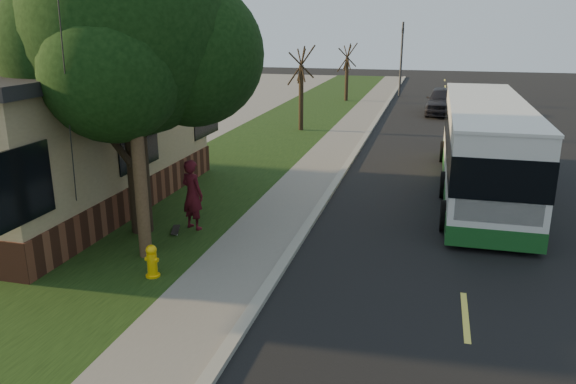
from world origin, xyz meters
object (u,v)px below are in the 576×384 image
Objects in this scene: traffic_signal at (402,54)px; fire_hydrant at (152,261)px; bare_tree_far at (347,73)px; transit_bus at (484,145)px; bare_tree_near at (301,90)px; distant_car at (443,101)px; utility_pole at (131,61)px; leafy_tree at (132,34)px; skateboarder at (192,195)px; dumpster at (32,205)px; skateboard_main at (176,230)px.

fire_hydrant is at bearing -95.21° from traffic_signal.
bare_tree_far reaches higher than transit_bus.
fire_hydrant is at bearing -87.14° from bare_tree_near.
traffic_signal is (3.50, 4.00, 1.16)m from bare_tree_far.
bare_tree_near is at bearing -104.04° from traffic_signal.
distant_car reaches higher than fire_hydrant.
traffic_signal reaches higher than distant_car.
bare_tree_near reaches higher than distant_car.
fire_hydrant is 18.10m from bare_tree_near.
traffic_signal is 25.62m from transit_bus.
bare_tree_near is at bearing -130.31° from distant_car.
utility_pole reaches higher than bare_tree_near.
leafy_tree reaches higher than skateboarder.
distant_car is at bearing 47.42° from bare_tree_near.
distant_car is (6.96, 24.80, -3.80)m from utility_pole.
traffic_signal is 1.13× the size of distant_car.
transit_bus is 9.66m from skateboarder.
bare_tree_near is (-0.90, 18.00, 1.72)m from fire_hydrant.
skateboard_main is at bearing 7.26° from dumpster.
distant_car is at bearing 93.81° from transit_bus.
dumpster is at bearing 163.98° from utility_pole.
utility_pole is 1.65× the size of traffic_signal.
transit_bus is (7.39, 8.78, 1.18)m from fire_hydrant.
skateboarder reaches higher than skateboard_main.
skateboard_main is at bearing -89.33° from bare_tree_near.
skateboarder is (1.22, 0.38, -4.14)m from leafy_tree.
utility_pole is 17.19m from bare_tree_near.
fire_hydrant is 26.54m from distant_car.
traffic_signal is (4.00, 16.00, 1.01)m from bare_tree_near.
traffic_signal is 7.40× the size of skateboard_main.
traffic_signal reaches higher than fire_hydrant.
fire_hydrant is at bearing -54.62° from utility_pole.
bare_tree_far is 2.11× the size of skateboarder.
traffic_signal is at bearing 83.42° from utility_pole.
skateboarder is (0.05, -26.97, -0.98)m from bare_tree_far.
skateboarder is at bearing -143.35° from transit_bus.
leafy_tree is 0.70× the size of transit_bus.
fire_hydrant reaches higher than skateboard_main.
fire_hydrant is at bearing 119.06° from skateboarder.
bare_tree_far is 0.83× the size of distant_car.
skateboard_main is (-3.82, -31.34, -3.04)m from traffic_signal.
bare_tree_far is at bearing 89.40° from utility_pole.
distant_car is at bearing -83.73° from skateboarder.
leafy_tree is 24.81m from distant_car.
traffic_signal is at bearing 75.96° from bare_tree_near.
skateboard_main is (0.85, 0.01, -5.05)m from leafy_tree.
skateboarder is (-7.74, -5.76, -0.59)m from transit_bus.
skateboarder is (0.36, 2.03, -3.60)m from utility_pole.
leafy_tree is at bearing -98.47° from traffic_signal.
bare_tree_near is at bearing -92.39° from bare_tree_far.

